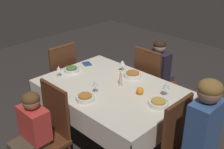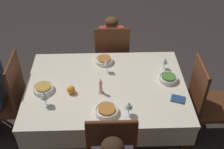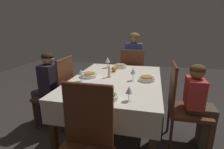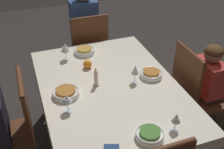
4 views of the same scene
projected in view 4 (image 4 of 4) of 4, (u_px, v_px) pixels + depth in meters
The scene contains 17 objects.
ground_plane at pixel (110, 147), 2.72m from camera, with size 8.00×8.00×0.00m, color #332D2B.
dining_table at pixel (110, 93), 2.35m from camera, with size 1.57×1.11×0.73m.
chair_west at pixel (88, 49), 3.26m from camera, with size 0.44×0.44×0.98m.
chair_north at pixel (195, 92), 2.58m from camera, with size 0.44×0.44×0.98m.
chair_south at pixel (14, 131), 2.18m from camera, with size 0.44×0.44×0.98m.
person_adult_denim at pixel (84, 29), 3.28m from camera, with size 0.34×0.30×1.25m.
person_child_red at pixel (212, 86), 2.62m from camera, with size 0.30×0.33×0.98m.
bowl_west at pixel (84, 51), 2.75m from camera, with size 0.20×0.20×0.06m.
wine_glass_west at pixel (65, 48), 2.60m from camera, with size 0.08×0.08×0.17m.
bowl_north at pixel (151, 74), 2.41m from camera, with size 0.19×0.19×0.06m.
wine_glass_north at pixel (135, 70), 2.29m from camera, with size 0.06×0.06×0.16m.
bowl_south at pixel (66, 93), 2.19m from camera, with size 0.21×0.21×0.06m.
wine_glass_south at pixel (67, 99), 1.99m from camera, with size 0.07×0.07×0.15m.
bowl_east at pixel (150, 134), 1.82m from camera, with size 0.19×0.19×0.06m.
wine_glass_east at pixel (176, 119), 1.85m from camera, with size 0.06×0.06×0.14m.
candle_centerpiece at pixel (96, 79), 2.28m from camera, with size 0.06×0.06×0.17m.
orange_fruit at pixel (88, 64), 2.52m from camera, with size 0.08×0.08×0.08m, color orange.
Camera 4 is at (1.76, -0.61, 2.10)m, focal length 45.00 mm.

